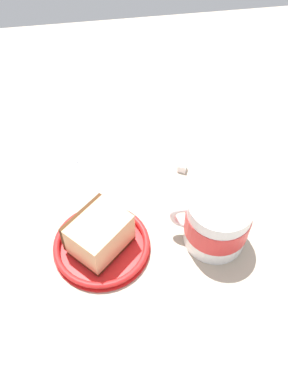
{
  "coord_description": "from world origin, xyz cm",
  "views": [
    {
      "loc": [
        -43.47,
        3.6,
        54.57
      ],
      "look_at": [
        -1.5,
        -3.07,
        3.0
      ],
      "focal_mm": 37.65,
      "sensor_mm": 36.0,
      "label": 1
    }
  ],
  "objects_px": {
    "tea_mug": "(217,222)",
    "small_plate": "(102,245)",
    "cake_slice": "(99,234)",
    "sugar_cube": "(182,167)",
    "teaspoon": "(77,160)"
  },
  "relations": [
    {
      "from": "small_plate",
      "to": "cake_slice",
      "type": "distance_m",
      "value": 0.03
    },
    {
      "from": "tea_mug",
      "to": "sugar_cube",
      "type": "distance_m",
      "value": 0.16
    },
    {
      "from": "small_plate",
      "to": "sugar_cube",
      "type": "xyz_separation_m",
      "value": [
        0.14,
        -0.16,
        -0.0
      ]
    },
    {
      "from": "small_plate",
      "to": "tea_mug",
      "type": "distance_m",
      "value": 0.18
    },
    {
      "from": "teaspoon",
      "to": "sugar_cube",
      "type": "height_order",
      "value": "sugar_cube"
    },
    {
      "from": "teaspoon",
      "to": "small_plate",
      "type": "bearing_deg",
      "value": -171.51
    },
    {
      "from": "tea_mug",
      "to": "teaspoon",
      "type": "distance_m",
      "value": 0.29
    },
    {
      "from": "cake_slice",
      "to": "sugar_cube",
      "type": "height_order",
      "value": "cake_slice"
    },
    {
      "from": "small_plate",
      "to": "cake_slice",
      "type": "bearing_deg",
      "value": 42.6
    },
    {
      "from": "tea_mug",
      "to": "small_plate",
      "type": "bearing_deg",
      "value": 86.76
    },
    {
      "from": "teaspoon",
      "to": "sugar_cube",
      "type": "bearing_deg",
      "value": -105.37
    },
    {
      "from": "cake_slice",
      "to": "tea_mug",
      "type": "distance_m",
      "value": 0.18
    },
    {
      "from": "tea_mug",
      "to": "teaspoon",
      "type": "height_order",
      "value": "tea_mug"
    },
    {
      "from": "teaspoon",
      "to": "tea_mug",
      "type": "bearing_deg",
      "value": -134.88
    },
    {
      "from": "small_plate",
      "to": "sugar_cube",
      "type": "distance_m",
      "value": 0.22
    }
  ]
}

